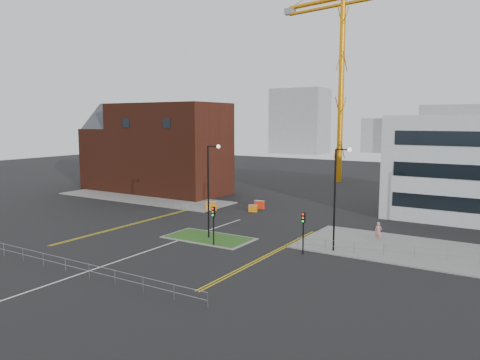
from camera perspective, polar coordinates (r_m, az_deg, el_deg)
The scene contains 26 objects.
ground at distance 41.41m, azimuth -12.68°, elevation -8.95°, with size 200.00×200.00×0.00m, color black.
pavement_left at distance 70.43m, azimuth -11.74°, elevation -2.14°, with size 28.00×8.00×0.12m, color slate.
pavement_right at distance 44.09m, azimuth 23.07°, elevation -8.28°, with size 24.00×10.00×0.12m, color slate.
island_kerb at distance 46.04m, azimuth -3.83°, elevation -7.07°, with size 8.60×4.60×0.08m, color slate.
grass_island at distance 46.03m, azimuth -3.83°, elevation -7.04°, with size 8.00×4.00×0.12m, color #264E1A.
brick_building at distance 76.05m, azimuth -10.37°, elevation 3.74°, with size 24.20×10.07×14.24m.
tower_crane at distance 86.62m, azimuth 15.82°, elevation 16.50°, with size 52.04×12.07×37.11m.
streetlamp_island at distance 44.87m, azimuth -3.66°, elevation -0.45°, with size 1.46×0.36×9.18m.
streetlamp_right_near at distance 41.04m, azimuth 11.78°, elevation -1.32°, with size 1.46×0.36×9.18m.
traffic_light_island at distance 42.72m, azimuth -3.26°, elevation -4.72°, with size 0.28×0.33×3.65m.
traffic_light_right at distance 40.54m, azimuth 7.72°, elevation -5.43°, with size 0.28×0.33×3.65m.
railing_front at distance 37.36m, azimuth -19.28°, elevation -9.73°, with size 24.05×0.05×1.10m.
railing_left at distance 61.44m, azimuth -8.24°, elevation -2.79°, with size 6.05×0.05×1.10m.
railing_right at distance 41.76m, azimuth 20.52°, elevation -7.99°, with size 19.05×5.05×1.10m.
centre_line at distance 42.79m, azimuth -10.79°, elevation -8.35°, with size 0.15×30.00×0.01m, color silver.
yellow_left_a at distance 54.45m, azimuth -12.06°, elevation -4.99°, with size 0.12×24.00×0.01m, color gold.
yellow_left_b at distance 54.24m, azimuth -11.83°, elevation -5.03°, with size 0.12×24.00×0.01m, color gold.
yellow_right_a at distance 40.55m, azimuth 3.23°, elevation -9.12°, with size 0.12×20.00×0.01m, color gold.
yellow_right_b at distance 40.41m, azimuth 3.61°, elevation -9.18°, with size 0.12×20.00×0.01m, color gold.
skyline_a at distance 163.05m, azimuth 7.30°, elevation 7.13°, with size 18.00×12.00×22.00m, color gray.
skyline_b at distance 159.21m, azimuth 25.52°, elevation 5.39°, with size 24.00×12.00×16.00m, color gray.
skyline_d at distance 172.06m, azimuth 19.89°, elevation 5.10°, with size 30.00×12.00×12.00m, color gray.
pedestrian at distance 46.72m, azimuth 16.50°, elevation -6.04°, with size 0.66×0.44×1.82m, color tan.
barrier_left at distance 59.82m, azimuth -3.52°, elevation -3.13°, with size 1.42×0.85×1.13m.
barrier_mid at distance 60.89m, azimuth 2.39°, elevation -2.97°, with size 1.30×0.55×1.07m.
barrier_right at distance 58.72m, azimuth 1.59°, elevation -3.44°, with size 1.13×0.66×0.90m.
Camera 1 is at (28.12, -28.13, 11.50)m, focal length 35.00 mm.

